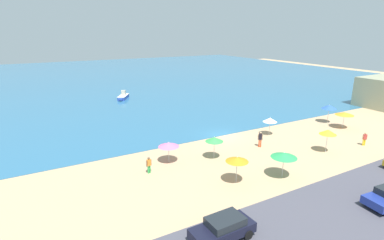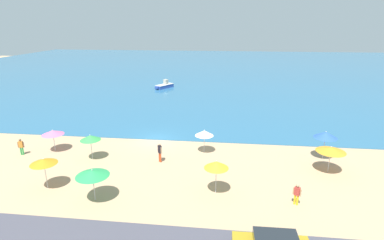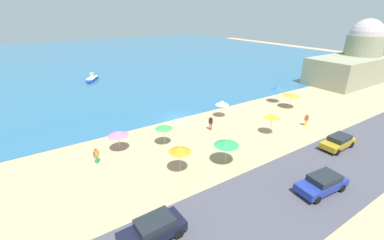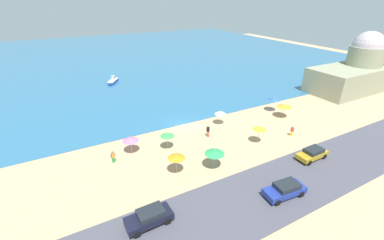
{
  "view_description": "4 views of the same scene",
  "coord_description": "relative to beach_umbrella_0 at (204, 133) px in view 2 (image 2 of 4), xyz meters",
  "views": [
    {
      "loc": [
        -20.63,
        -29.03,
        12.64
      ],
      "look_at": [
        -2.91,
        2.55,
        1.83
      ],
      "focal_mm": 28.0,
      "sensor_mm": 36.0,
      "label": 1
    },
    {
      "loc": [
        7.23,
        -29.23,
        11.89
      ],
      "look_at": [
        3.72,
        1.28,
        1.98
      ],
      "focal_mm": 28.0,
      "sensor_mm": 36.0,
      "label": 2
    },
    {
      "loc": [
        -15.66,
        -27.38,
        13.32
      ],
      "look_at": [
        -0.28,
        -3.92,
        1.3
      ],
      "focal_mm": 24.0,
      "sensor_mm": 36.0,
      "label": 3
    },
    {
      "loc": [
        -15.68,
        -32.3,
        18.21
      ],
      "look_at": [
        0.52,
        -2.34,
        1.7
      ],
      "focal_mm": 24.0,
      "sensor_mm": 36.0,
      "label": 4
    }
  ],
  "objects": [
    {
      "name": "bather_1",
      "position": [
        -17.14,
        -2.53,
        -1.1
      ],
      "size": [
        0.56,
        0.3,
        1.61
      ],
      "color": "green",
      "rests_on": "ground_plane"
    },
    {
      "name": "beach_umbrella_3",
      "position": [
        10.97,
        -0.16,
        0.35
      ],
      "size": [
        2.02,
        2.02,
        2.69
      ],
      "color": "#B2B2B7",
      "rests_on": "ground_plane"
    },
    {
      "name": "bather_2",
      "position": [
        6.95,
        -8.05,
        -1.11
      ],
      "size": [
        0.51,
        0.37,
        1.59
      ],
      "color": "yellow",
      "rests_on": "ground_plane"
    },
    {
      "name": "sea",
      "position": [
        -5.35,
        57.64,
        -1.97
      ],
      "size": [
        150.0,
        110.0,
        0.05
      ],
      "primitive_type": "cube",
      "color": "#2B6389",
      "rests_on": "ground_plane"
    },
    {
      "name": "beach_umbrella_2",
      "position": [
        -7.0,
        -9.14,
        0.15
      ],
      "size": [
        2.3,
        2.3,
        2.42
      ],
      "color": "#B2B2B7",
      "rests_on": "ground_plane"
    },
    {
      "name": "beach_umbrella_4",
      "position": [
        -10.09,
        -2.7,
        0.11
      ],
      "size": [
        1.84,
        1.84,
        2.41
      ],
      "color": "#B2B2B7",
      "rests_on": "ground_plane"
    },
    {
      "name": "beach_umbrella_5",
      "position": [
        -11.27,
        -7.97,
        0.23
      ],
      "size": [
        1.95,
        1.95,
        2.48
      ],
      "color": "#B2B2B7",
      "rests_on": "ground_plane"
    },
    {
      "name": "beach_umbrella_6",
      "position": [
        -14.54,
        -1.29,
        -0.08
      ],
      "size": [
        2.07,
        2.07,
        2.19
      ],
      "color": "#B2B2B7",
      "rests_on": "ground_plane"
    },
    {
      "name": "ground_plane",
      "position": [
        -5.35,
        2.64,
        -1.99
      ],
      "size": [
        160.0,
        160.0,
        0.0
      ],
      "primitive_type": "plane",
      "color": "tan"
    },
    {
      "name": "bather_0",
      "position": [
        -3.78,
        -2.55,
        -0.97
      ],
      "size": [
        0.42,
        0.44,
        1.82
      ],
      "color": "#D2461F",
      "rests_on": "ground_plane"
    },
    {
      "name": "skiff_nearshore",
      "position": [
        -9.89,
        29.36,
        -1.51
      ],
      "size": [
        3.18,
        4.15,
        1.59
      ],
      "color": "#2D4CA6",
      "rests_on": "sea"
    },
    {
      "name": "beach_umbrella_0",
      "position": [
        0.0,
        0.0,
        0.0
      ],
      "size": [
        1.76,
        1.76,
        2.32
      ],
      "color": "#B2B2B7",
      "rests_on": "ground_plane"
    },
    {
      "name": "beach_umbrella_7",
      "position": [
        10.66,
        -2.79,
        0.05
      ],
      "size": [
        2.38,
        2.38,
        2.31
      ],
      "color": "#B2B2B7",
      "rests_on": "ground_plane"
    },
    {
      "name": "beach_umbrella_1",
      "position": [
        1.4,
        -7.22,
        0.31
      ],
      "size": [
        1.77,
        1.77,
        2.64
      ],
      "color": "#B2B2B7",
      "rests_on": "ground_plane"
    }
  ]
}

